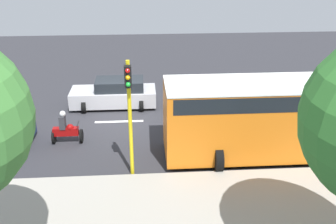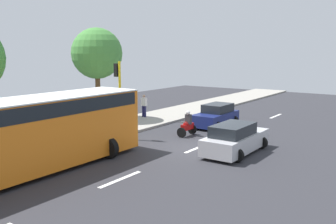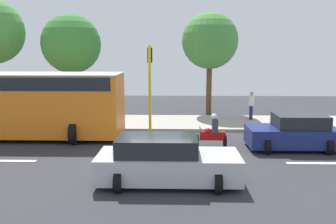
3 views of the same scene
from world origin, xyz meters
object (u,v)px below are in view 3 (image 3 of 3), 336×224
(car_dark_blue, at_px, (294,133))
(city_bus, at_px, (8,100))
(car_silver, at_px, (166,161))
(motorcycle, at_px, (212,134))
(traffic_light_corner, at_px, (150,76))
(street_tree_south, at_px, (210,41))
(pedestrian_near_signal, at_px, (251,104))
(street_tree_north, at_px, (71,44))

(car_dark_blue, bearing_deg, city_bus, 82.88)
(car_silver, distance_m, car_dark_blue, 6.70)
(car_dark_blue, distance_m, city_bus, 13.41)
(car_dark_blue, distance_m, motorcycle, 3.51)
(traffic_light_corner, relative_size, street_tree_south, 0.67)
(car_silver, xyz_separation_m, pedestrian_near_signal, (9.74, -4.84, 0.35))
(street_tree_north, bearing_deg, car_dark_blue, -125.03)
(city_bus, bearing_deg, pedestrian_near_signal, -72.00)
(city_bus, xyz_separation_m, motorcycle, (-1.58, -9.75, -1.20))
(car_silver, relative_size, city_bus, 0.41)
(pedestrian_near_signal, xyz_separation_m, street_tree_north, (2.73, 11.57, 3.62))
(city_bus, bearing_deg, motorcycle, -99.19)
(street_tree_north, bearing_deg, motorcycle, -134.32)
(city_bus, distance_m, street_tree_south, 12.63)
(city_bus, xyz_separation_m, pedestrian_near_signal, (4.12, -12.69, -0.79))
(car_dark_blue, relative_size, city_bus, 0.35)
(street_tree_south, bearing_deg, car_dark_blue, -160.62)
(city_bus, bearing_deg, traffic_light_corner, -79.57)
(motorcycle, relative_size, traffic_light_corner, 0.34)
(car_dark_blue, height_order, street_tree_north, street_tree_north)
(car_silver, relative_size, car_dark_blue, 1.19)
(car_silver, xyz_separation_m, motorcycle, (4.04, -1.90, -0.07))
(car_silver, height_order, city_bus, city_bus)
(car_dark_blue, xyz_separation_m, pedestrian_near_signal, (5.78, 0.57, 0.35))
(motorcycle, xyz_separation_m, pedestrian_near_signal, (5.70, -2.94, 0.42))
(car_dark_blue, relative_size, pedestrian_near_signal, 2.25)
(car_silver, distance_m, motorcycle, 4.47)
(pedestrian_near_signal, xyz_separation_m, street_tree_south, (2.44, 2.32, 3.81))
(pedestrian_near_signal, distance_m, traffic_light_corner, 6.79)
(pedestrian_near_signal, distance_m, street_tree_north, 12.43)
(street_tree_north, xyz_separation_m, street_tree_south, (-0.29, -9.25, 0.18))
(motorcycle, height_order, traffic_light_corner, traffic_light_corner)
(traffic_light_corner, height_order, street_tree_south, street_tree_south)
(car_dark_blue, distance_m, pedestrian_near_signal, 5.82)
(street_tree_south, bearing_deg, city_bus, 122.35)
(car_dark_blue, xyz_separation_m, street_tree_north, (8.51, 12.14, 3.97))
(pedestrian_near_signal, bearing_deg, car_silver, 153.59)
(traffic_light_corner, bearing_deg, street_tree_north, 45.56)
(car_silver, bearing_deg, city_bus, 54.40)
(street_tree_north, relative_size, street_tree_south, 0.99)
(city_bus, height_order, pedestrian_near_signal, city_bus)
(motorcycle, xyz_separation_m, street_tree_north, (8.43, 8.63, 4.04))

